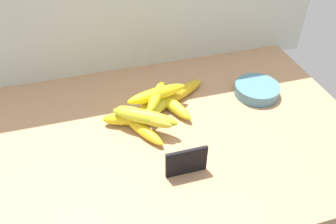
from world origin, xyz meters
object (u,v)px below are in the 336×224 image
at_px(chalkboard_sign, 186,163).
at_px(banana_8, 157,94).
at_px(banana_7, 156,96).
at_px(banana_0, 181,93).
at_px(fruit_bowl, 257,90).
at_px(banana_1, 170,103).
at_px(banana_5, 158,106).
at_px(banana_9, 145,117).
at_px(banana_4, 131,118).
at_px(banana_3, 154,100).
at_px(banana_2, 142,130).
at_px(banana_6, 144,117).

bearing_deg(chalkboard_sign, banana_8, 91.24).
relative_size(banana_7, banana_8, 0.80).
bearing_deg(banana_0, fruit_bowl, -12.18).
bearing_deg(banana_1, banana_7, -178.28).
bearing_deg(banana_5, fruit_bowl, -0.84).
xyz_separation_m(banana_8, banana_9, (-0.06, -0.09, -0.01)).
bearing_deg(banana_4, banana_7, 23.12).
height_order(chalkboard_sign, banana_0, chalkboard_sign).
height_order(fruit_bowl, banana_0, banana_0).
xyz_separation_m(banana_4, banana_5, (0.09, 0.03, -0.00)).
relative_size(banana_5, banana_8, 1.00).
height_order(banana_1, banana_9, banana_9).
bearing_deg(banana_1, banana_8, 172.86).
relative_size(fruit_bowl, banana_3, 0.76).
relative_size(banana_3, banana_9, 0.98).
height_order(banana_2, banana_3, banana_3).
xyz_separation_m(fruit_bowl, banana_8, (-0.34, 0.02, 0.04)).
relative_size(banana_8, banana_9, 0.98).
relative_size(banana_1, banana_2, 1.16).
relative_size(banana_2, banana_8, 0.88).
height_order(banana_4, banana_7, banana_7).
bearing_deg(banana_7, banana_3, 92.87).
relative_size(fruit_bowl, banana_2, 0.86).
relative_size(banana_5, banana_6, 1.08).
xyz_separation_m(banana_2, banana_3, (0.07, 0.12, 0.00)).
relative_size(fruit_bowl, banana_0, 0.75).
relative_size(banana_1, banana_3, 1.03).
xyz_separation_m(banana_7, banana_9, (-0.06, -0.08, -0.00)).
bearing_deg(banana_3, fruit_bowl, -6.58).
distance_m(chalkboard_sign, banana_7, 0.27).
bearing_deg(fruit_bowl, chalkboard_sign, -142.55).
distance_m(banana_2, banana_8, 0.13).
distance_m(banana_1, banana_7, 0.06).
bearing_deg(banana_0, banana_4, -156.03).
distance_m(banana_0, banana_8, 0.11).
xyz_separation_m(banana_3, banana_9, (-0.05, -0.11, 0.04)).
bearing_deg(chalkboard_sign, banana_6, 109.64).
relative_size(banana_0, banana_2, 1.14).
relative_size(banana_0, banana_9, 0.99).
height_order(fruit_bowl, banana_5, banana_5).
bearing_deg(banana_0, banana_7, -155.24).
bearing_deg(banana_0, banana_2, -140.05).
distance_m(banana_3, banana_5, 0.04).
height_order(fruit_bowl, banana_7, banana_7).
bearing_deg(banana_3, banana_0, 8.14).
distance_m(banana_3, banana_6, 0.13).
xyz_separation_m(banana_6, banana_9, (0.00, -0.00, 0.00)).
relative_size(chalkboard_sign, fruit_bowl, 0.74).
distance_m(banana_4, banana_5, 0.10).
bearing_deg(banana_9, banana_2, -137.31).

